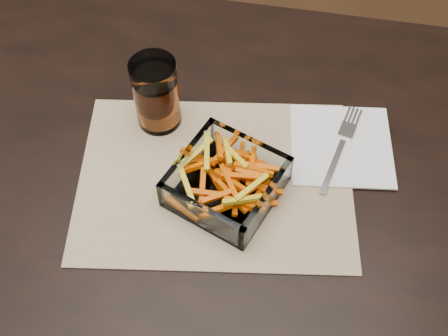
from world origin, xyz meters
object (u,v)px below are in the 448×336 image
Objects in this scene: tumbler at (156,96)px; glass_bowl at (226,184)px; dining_table at (223,210)px; fork at (341,145)px.

glass_bowl is at bearing -41.80° from tumbler.
glass_bowl is 0.20m from tumbler.
tumbler is (-0.13, 0.11, 0.15)m from dining_table.
dining_table is 0.23m from tumbler.
dining_table is 7.94× the size of glass_bowl.
glass_bowl is 1.49× the size of tumbler.
fork is (0.19, 0.11, 0.10)m from dining_table.
tumbler is at bearing -167.57° from fork.
fork reaches higher than dining_table.
tumbler is 0.70× the size of fork.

